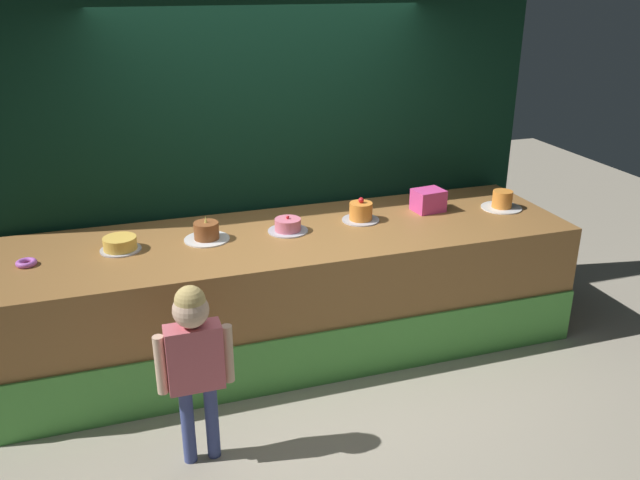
{
  "coord_description": "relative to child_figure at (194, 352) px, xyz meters",
  "views": [
    {
      "loc": [
        -1.2,
        -3.77,
        2.71
      ],
      "look_at": [
        0.16,
        0.35,
        0.96
      ],
      "focal_mm": 37.01,
      "sensor_mm": 36.0,
      "label": 1
    }
  ],
  "objects": [
    {
      "name": "ground_plane",
      "position": [
        0.87,
        0.51,
        -0.74
      ],
      "size": [
        12.0,
        12.0,
        0.0
      ],
      "primitive_type": "plane",
      "color": "#ADA38E"
    },
    {
      "name": "cake_right",
      "position": [
        1.47,
        1.2,
        0.26
      ],
      "size": [
        0.29,
        0.29,
        0.19
      ],
      "color": "silver",
      "rests_on": "stage_platform"
    },
    {
      "name": "stage_platform",
      "position": [
        0.87,
        1.1,
        -0.28
      ],
      "size": [
        4.23,
        1.2,
        0.93
      ],
      "color": "#9E6B38",
      "rests_on": "ground_plane"
    },
    {
      "name": "child_figure",
      "position": [
        0.0,
        0.0,
        0.0
      ],
      "size": [
        0.44,
        0.2,
        1.15
      ],
      "color": "#3F4C8C",
      "rests_on": "ground_plane"
    },
    {
      "name": "cake_far_right",
      "position": [
        2.67,
        1.11,
        0.26
      ],
      "size": [
        0.33,
        0.33,
        0.15
      ],
      "color": "white",
      "rests_on": "stage_platform"
    },
    {
      "name": "cake_left",
      "position": [
        0.27,
        1.17,
        0.25
      ],
      "size": [
        0.33,
        0.33,
        0.18
      ],
      "color": "white",
      "rests_on": "stage_platform"
    },
    {
      "name": "cake_far_left",
      "position": [
        -0.33,
        1.16,
        0.24
      ],
      "size": [
        0.28,
        0.28,
        0.1
      ],
      "color": "silver",
      "rests_on": "stage_platform"
    },
    {
      "name": "pink_box",
      "position": [
        2.07,
        1.24,
        0.28
      ],
      "size": [
        0.25,
        0.22,
        0.18
      ],
      "primitive_type": "cube",
      "rotation": [
        0.0,
        0.0,
        0.11
      ],
      "color": "#EB479A",
      "rests_on": "stage_platform"
    },
    {
      "name": "curtain_backdrop",
      "position": [
        0.87,
        1.79,
        0.72
      ],
      "size": [
        4.53,
        0.08,
        2.92
      ],
      "primitive_type": "cube",
      "color": "black",
      "rests_on": "ground_plane"
    },
    {
      "name": "donut",
      "position": [
        -0.92,
        1.09,
        0.21
      ],
      "size": [
        0.13,
        0.13,
        0.04
      ],
      "primitive_type": "torus",
      "color": "#CC66D8",
      "rests_on": "stage_platform"
    },
    {
      "name": "cake_center",
      "position": [
        0.87,
        1.15,
        0.24
      ],
      "size": [
        0.3,
        0.3,
        0.12
      ],
      "color": "silver",
      "rests_on": "stage_platform"
    }
  ]
}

